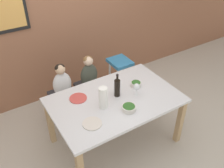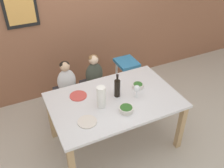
% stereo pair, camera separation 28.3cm
% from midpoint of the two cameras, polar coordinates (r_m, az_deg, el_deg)
% --- Properties ---
extents(ground_plane, '(14.00, 14.00, 0.00)m').
position_cam_midpoint_polar(ground_plane, '(3.59, 2.86, -12.84)').
color(ground_plane, '#BCB2A3').
extents(wall_back, '(10.00, 0.09, 2.70)m').
position_cam_midpoint_polar(wall_back, '(3.97, -6.89, 15.60)').
color(wall_back, '#8E5B42').
rests_on(wall_back, ground_plane).
extents(dining_table, '(1.59, 1.02, 0.74)m').
position_cam_midpoint_polar(dining_table, '(3.14, 3.20, -4.85)').
color(dining_table, silver).
rests_on(dining_table, ground_plane).
extents(chair_far_left, '(0.37, 0.42, 0.44)m').
position_cam_midpoint_polar(chair_far_left, '(3.77, -7.82, -2.70)').
color(chair_far_left, silver).
rests_on(chair_far_left, ground_plane).
extents(chair_far_center, '(0.37, 0.42, 0.44)m').
position_cam_midpoint_polar(chair_far_center, '(3.89, -1.86, -1.04)').
color(chair_far_center, silver).
rests_on(chair_far_center, ground_plane).
extents(chair_right_highchair, '(0.31, 0.36, 0.72)m').
position_cam_midpoint_polar(chair_right_highchair, '(3.99, 5.34, 3.13)').
color(chair_right_highchair, silver).
rests_on(chair_right_highchair, ground_plane).
extents(person_child_left, '(0.27, 0.15, 0.51)m').
position_cam_midpoint_polar(person_child_left, '(3.58, -8.23, 1.39)').
color(person_child_left, silver).
rests_on(person_child_left, chair_far_left).
extents(person_child_center, '(0.27, 0.15, 0.51)m').
position_cam_midpoint_polar(person_child_center, '(3.70, -1.96, 2.99)').
color(person_child_center, '#3D4238').
rests_on(person_child_center, chair_far_center).
extents(wine_bottle, '(0.07, 0.07, 0.32)m').
position_cam_midpoint_polar(wine_bottle, '(3.06, 3.85, -0.95)').
color(wine_bottle, black).
rests_on(wine_bottle, dining_table).
extents(paper_towel_roll, '(0.10, 0.10, 0.28)m').
position_cam_midpoint_polar(paper_towel_roll, '(2.88, 0.31, -3.10)').
color(paper_towel_roll, white).
rests_on(paper_towel_roll, dining_table).
extents(wine_glass_near, '(0.08, 0.08, 0.17)m').
position_cam_midpoint_polar(wine_glass_near, '(3.08, 8.32, -1.17)').
color(wine_glass_near, white).
rests_on(wine_glass_near, dining_table).
extents(salad_bowl_large, '(0.17, 0.17, 0.08)m').
position_cam_midpoint_polar(salad_bowl_large, '(2.90, 6.07, -5.72)').
color(salad_bowl_large, silver).
rests_on(salad_bowl_large, dining_table).
extents(salad_bowl_small, '(0.14, 0.14, 0.08)m').
position_cam_midpoint_polar(salad_bowl_small, '(3.28, 8.41, -0.38)').
color(salad_bowl_small, silver).
rests_on(salad_bowl_small, dining_table).
extents(dinner_plate_front_left, '(0.22, 0.22, 0.01)m').
position_cam_midpoint_polar(dinner_plate_front_left, '(2.77, -2.74, -8.72)').
color(dinner_plate_front_left, silver).
rests_on(dinner_plate_front_left, dining_table).
extents(dinner_plate_back_left, '(0.22, 0.22, 0.01)m').
position_cam_midpoint_polar(dinner_plate_back_left, '(3.13, -5.17, -2.80)').
color(dinner_plate_back_left, '#D14C47').
rests_on(dinner_plate_back_left, dining_table).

